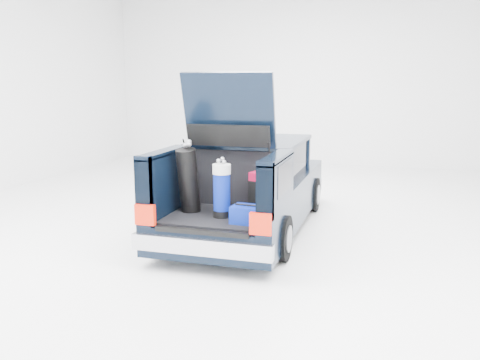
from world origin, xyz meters
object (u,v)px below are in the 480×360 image
(red_suitcase, at_px, (263,192))
(blue_golf_bag, at_px, (222,190))
(car, at_px, (251,187))
(black_golf_bag, at_px, (188,180))
(blue_duffel, at_px, (250,215))

(red_suitcase, relative_size, blue_golf_bag, 0.71)
(blue_golf_bag, bearing_deg, car, 77.09)
(car, relative_size, blue_golf_bag, 5.87)
(red_suitcase, relative_size, black_golf_bag, 0.57)
(car, xyz_separation_m, red_suitcase, (0.50, -1.19, 0.19))
(car, height_order, black_golf_bag, car)
(red_suitcase, height_order, blue_golf_bag, blue_golf_bag)
(car, distance_m, blue_duffel, 1.92)
(blue_golf_bag, bearing_deg, black_golf_bag, 152.20)
(red_suitcase, distance_m, black_golf_bag, 1.03)
(car, distance_m, red_suitcase, 1.31)
(blue_golf_bag, bearing_deg, red_suitcase, 32.15)
(car, relative_size, blue_duffel, 9.70)
(blue_duffel, bearing_deg, red_suitcase, 95.05)
(blue_duffel, bearing_deg, black_golf_bag, 167.32)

